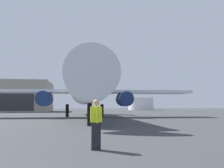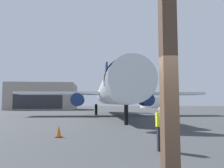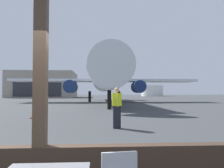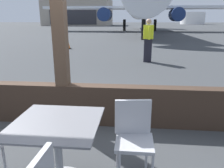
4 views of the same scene
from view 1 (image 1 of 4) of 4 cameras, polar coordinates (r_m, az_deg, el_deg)
The scene contains 5 objects.
ground_plane at distance 43.27m, azimuth -8.79°, elevation -6.78°, with size 220.00×220.00×0.00m, color #383A3D.
airplane at distance 33.61m, azimuth -5.87°, elevation -1.07°, with size 28.63×34.83×10.69m.
ground_crew_worker at distance 9.18m, azimuth -3.53°, elevation -8.69°, with size 0.40×0.57×1.74m.
distant_hangar at distance 73.44m, azimuth -20.81°, elevation -2.64°, with size 19.04×16.63×7.82m.
fuel_storage_tank at distance 94.96m, azimuth 6.37°, elevation -4.36°, with size 9.09×9.09×4.44m, color white.
Camera 1 is at (1.12, -3.23, 1.52)m, focal length 41.60 mm.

